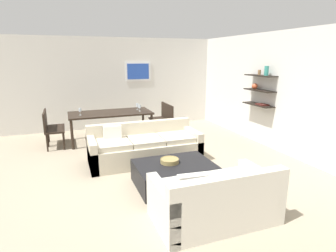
# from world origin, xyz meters

# --- Properties ---
(ground_plane) EXTENTS (18.00, 18.00, 0.00)m
(ground_plane) POSITION_xyz_m (0.00, 0.00, 0.00)
(ground_plane) COLOR tan
(back_wall_unit) EXTENTS (8.40, 0.09, 2.70)m
(back_wall_unit) POSITION_xyz_m (0.30, 3.53, 1.35)
(back_wall_unit) COLOR silver
(back_wall_unit) RESTS_ON ground
(right_wall_shelf_unit) EXTENTS (0.34, 8.20, 2.70)m
(right_wall_shelf_unit) POSITION_xyz_m (3.03, 0.60, 1.35)
(right_wall_shelf_unit) COLOR silver
(right_wall_shelf_unit) RESTS_ON ground
(sofa_beige) EXTENTS (2.27, 0.90, 0.78)m
(sofa_beige) POSITION_xyz_m (-0.08, 0.34, 0.29)
(sofa_beige) COLOR beige
(sofa_beige) RESTS_ON ground
(loveseat_white) EXTENTS (1.60, 0.90, 0.78)m
(loveseat_white) POSITION_xyz_m (0.20, -2.11, 0.29)
(loveseat_white) COLOR silver
(loveseat_white) RESTS_ON ground
(coffee_table) EXTENTS (1.30, 0.96, 0.38)m
(coffee_table) POSITION_xyz_m (0.10, -0.92, 0.19)
(coffee_table) COLOR black
(coffee_table) RESTS_ON ground
(decorative_bowl) EXTENTS (0.32, 0.32, 0.08)m
(decorative_bowl) POSITION_xyz_m (0.04, -0.85, 0.42)
(decorative_bowl) COLOR #99844C
(decorative_bowl) RESTS_ON coffee_table
(dining_table) EXTENTS (2.07, 0.97, 0.75)m
(dining_table) POSITION_xyz_m (-0.49, 2.09, 0.69)
(dining_table) COLOR black
(dining_table) RESTS_ON ground
(dining_chair_left_near) EXTENTS (0.44, 0.44, 0.88)m
(dining_chair_left_near) POSITION_xyz_m (-1.93, 1.87, 0.50)
(dining_chair_left_near) COLOR black
(dining_chair_left_near) RESTS_ON ground
(dining_chair_right_near) EXTENTS (0.44, 0.44, 0.88)m
(dining_chair_right_near) POSITION_xyz_m (0.96, 1.87, 0.50)
(dining_chair_right_near) COLOR black
(dining_chair_right_near) RESTS_ON ground
(dining_chair_right_far) EXTENTS (0.44, 0.44, 0.88)m
(dining_chair_right_far) POSITION_xyz_m (0.96, 2.31, 0.50)
(dining_chair_right_far) COLOR black
(dining_chair_right_far) RESTS_ON ground
(dining_chair_left_far) EXTENTS (0.44, 0.44, 0.88)m
(dining_chair_left_far) POSITION_xyz_m (-1.93, 2.31, 0.50)
(dining_chair_left_far) COLOR black
(dining_chair_left_far) RESTS_ON ground
(wine_glass_right_far) EXTENTS (0.07, 0.07, 0.17)m
(wine_glass_right_far) POSITION_xyz_m (0.26, 2.21, 0.87)
(wine_glass_right_far) COLOR silver
(wine_glass_right_far) RESTS_ON dining_table
(wine_glass_right_near) EXTENTS (0.06, 0.06, 0.18)m
(wine_glass_right_near) POSITION_xyz_m (0.26, 1.97, 0.87)
(wine_glass_right_near) COLOR silver
(wine_glass_right_near) RESTS_ON dining_table
(wine_glass_left_near) EXTENTS (0.07, 0.07, 0.18)m
(wine_glass_left_near) POSITION_xyz_m (-1.23, 1.97, 0.88)
(wine_glass_left_near) COLOR silver
(wine_glass_left_near) RESTS_ON dining_table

